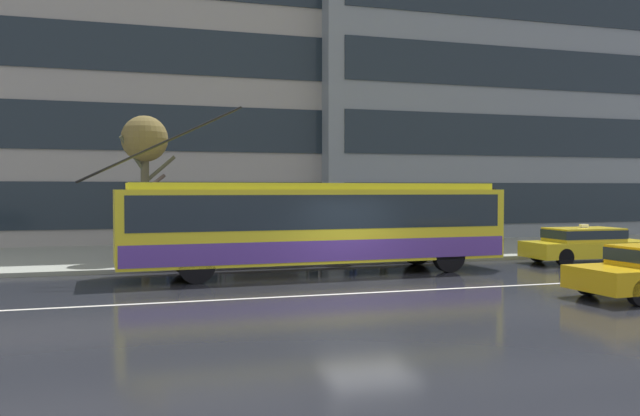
{
  "coord_description": "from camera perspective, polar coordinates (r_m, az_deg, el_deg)",
  "views": [
    {
      "loc": [
        -6.51,
        -16.81,
        2.64
      ],
      "look_at": [
        -0.45,
        3.13,
        2.05
      ],
      "focal_mm": 36.96,
      "sensor_mm": 36.0,
      "label": 1
    }
  ],
  "objects": [
    {
      "name": "street_tree_bare",
      "position": [
        24.05,
        -14.94,
        5.38
      ],
      "size": [
        1.96,
        1.63,
        5.09
      ],
      "color": "#4E4A37",
      "rests_on": "sidewalk_slab"
    },
    {
      "name": "ground_plane",
      "position": [
        18.22,
        4.25,
        -6.7
      ],
      "size": [
        160.0,
        160.0,
        0.0
      ],
      "primitive_type": "plane",
      "color": "black"
    },
    {
      "name": "pedestrian_walking_past",
      "position": [
        22.69,
        -12.87,
        -2.22
      ],
      "size": [
        0.5,
        0.5,
        1.67
      ],
      "color": "#1E2E47",
      "rests_on": "sidewalk_slab"
    },
    {
      "name": "taxi_ahead_of_bus",
      "position": [
        25.45,
        22.07,
        -2.85
      ],
      "size": [
        4.67,
        1.8,
        1.39
      ],
      "color": "yellow",
      "rests_on": "ground_plane"
    },
    {
      "name": "office_tower_corner_left",
      "position": [
        37.36,
        -17.2,
        14.13
      ],
      "size": [
        21.53,
        11.77,
        21.53
      ],
      "color": "#979493",
      "rests_on": "ground_plane"
    },
    {
      "name": "sidewalk_slab",
      "position": [
        27.3,
        -3.05,
        -3.77
      ],
      "size": [
        80.0,
        10.0,
        0.14
      ],
      "primitive_type": "cube",
      "color": "gray",
      "rests_on": "ground_plane"
    },
    {
      "name": "pedestrian_approaching_curb",
      "position": [
        23.54,
        2.73,
        -0.5
      ],
      "size": [
        1.01,
        1.01,
        2.03
      ],
      "color": "navy",
      "rests_on": "sidewalk_slab"
    },
    {
      "name": "office_tower_corner_right",
      "position": [
        43.32,
        15.4,
        12.34
      ],
      "size": [
        26.82,
        13.03,
        21.46
      ],
      "color": "gray",
      "rests_on": "ground_plane"
    },
    {
      "name": "lane_centre_line",
      "position": [
        17.12,
        5.71,
        -7.23
      ],
      "size": [
        72.0,
        0.14,
        0.01
      ],
      "primitive_type": "cube",
      "color": "silver",
      "rests_on": "ground_plane"
    },
    {
      "name": "trolleybus",
      "position": [
        20.68,
        -0.37,
        -1.35
      ],
      "size": [
        13.15,
        2.91,
        5.1
      ],
      "color": "yellow",
      "rests_on": "ground_plane"
    },
    {
      "name": "bus_shelter",
      "position": [
        23.7,
        -4.6,
        -0.06
      ],
      "size": [
        3.65,
        1.72,
        2.39
      ],
      "color": "gray",
      "rests_on": "sidewalk_slab"
    },
    {
      "name": "pedestrian_at_shelter",
      "position": [
        25.43,
        5.36,
        -0.37
      ],
      "size": [
        1.5,
        1.5,
        1.99
      ],
      "color": "black",
      "rests_on": "sidewalk_slab"
    }
  ]
}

